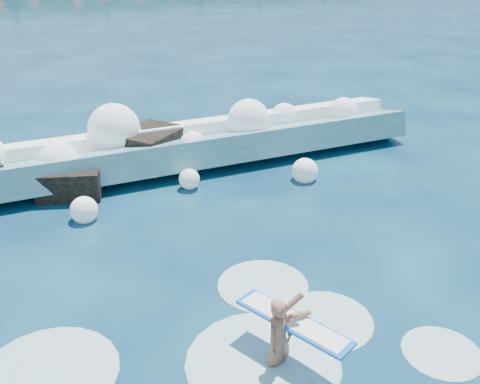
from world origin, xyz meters
The scene contains 6 objects.
ground centered at (0.00, 0.00, 0.00)m, with size 200.00×200.00×0.00m, color #071F39.
breaking_wave centered at (0.80, 7.06, 0.52)m, with size 17.40×2.74×1.50m.
rock_cluster centered at (-2.35, 6.90, 0.43)m, with size 8.29×3.32×1.36m.
surfer_with_board centered at (0.41, -2.30, 0.59)m, with size 1.37×2.80×1.60m.
wave_spray centered at (0.28, 7.01, 1.00)m, with size 14.95×4.56×2.17m.
surf_foam centered at (-0.46, -1.76, 0.00)m, with size 8.47×5.61×0.14m.
Camera 1 is at (-3.10, -8.51, 6.72)m, focal length 40.00 mm.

